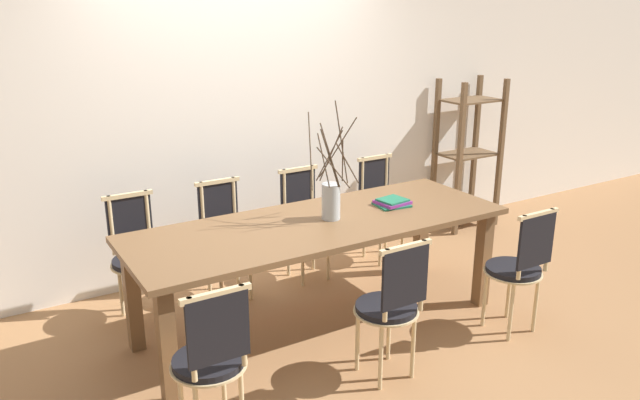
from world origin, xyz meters
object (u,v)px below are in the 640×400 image
at_px(chair_near_center, 519,265).
at_px(chair_far_center, 305,219).
at_px(vase_centerpiece, 331,198).
at_px(shelving_rack, 468,154).
at_px(dining_table, 320,235).
at_px(book_stack, 392,202).

relative_size(chair_near_center, chair_far_center, 1.00).
relative_size(vase_centerpiece, shelving_rack, 0.55).
distance_m(chair_near_center, chair_far_center, 1.72).
relative_size(dining_table, shelving_rack, 1.76).
bearing_deg(dining_table, chair_near_center, -35.24).
distance_m(chair_far_center, vase_centerpiece, 0.90).
bearing_deg(chair_near_center, vase_centerpiece, 142.15).
xyz_separation_m(chair_far_center, vase_centerpiece, (-0.23, -0.76, 0.42)).
distance_m(chair_near_center, shelving_rack, 2.18).
height_order(dining_table, chair_near_center, chair_near_center).
bearing_deg(vase_centerpiece, book_stack, 1.78).
distance_m(dining_table, book_stack, 0.63).
bearing_deg(book_stack, chair_near_center, -59.43).
bearing_deg(vase_centerpiece, chair_near_center, -37.85).
relative_size(chair_far_center, vase_centerpiece, 1.10).
relative_size(dining_table, chair_near_center, 2.87).
height_order(dining_table, vase_centerpiece, vase_centerpiece).
xyz_separation_m(dining_table, book_stack, (0.62, 0.02, 0.12)).
bearing_deg(vase_centerpiece, shelving_rack, 24.48).
bearing_deg(chair_far_center, shelving_rack, -172.83).
height_order(chair_far_center, book_stack, chair_far_center).
distance_m(dining_table, vase_centerpiece, 0.26).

